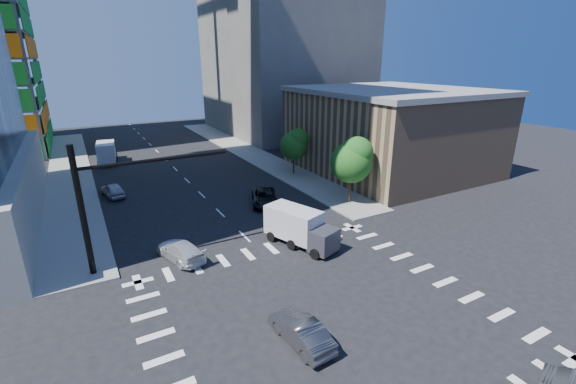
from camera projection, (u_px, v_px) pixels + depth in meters
ground at (325, 315)px, 22.42m from camera, size 160.00×160.00×0.00m
road_markings at (325, 315)px, 22.42m from camera, size 20.00×20.00×0.01m
sidewalk_ne at (248, 152)px, 61.15m from camera, size 5.00×60.00×0.15m
sidewalk_nw at (70, 174)px, 49.67m from camera, size 5.00×60.00×0.15m
commercial_building at (390, 130)px, 50.32m from camera, size 20.50×22.50×10.60m
bg_building_ne at (283, 59)px, 75.62m from camera, size 24.00×30.00×28.00m
signal_mast_nw at (105, 196)px, 25.52m from camera, size 10.20×0.40×9.00m
tree_south at (353, 159)px, 38.16m from camera, size 4.16×4.16×6.82m
tree_north at (295, 144)px, 48.43m from camera, size 3.54×3.52×5.78m
car_nb_far at (264, 197)px, 39.27m from camera, size 4.22×5.81×1.47m
car_sb_near at (180, 250)px, 28.49m from camera, size 3.20×5.18×1.40m
car_sb_mid at (113, 190)px, 41.49m from camera, size 2.41×4.54×1.47m
car_sb_cross at (301, 331)px, 20.05m from camera, size 1.84×4.41×1.42m
box_truck_near at (302, 231)px, 30.33m from camera, size 4.12×6.06×2.93m
box_truck_far at (107, 153)px, 54.90m from camera, size 3.13×6.06×3.05m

